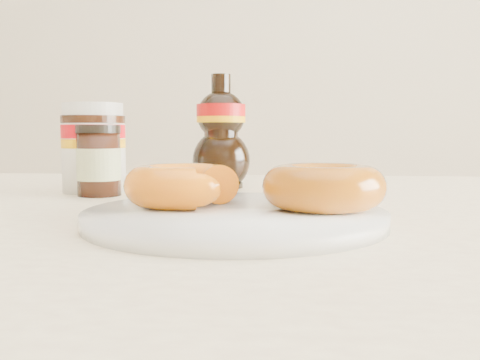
# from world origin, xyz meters

# --- Properties ---
(dining_table) EXTENTS (1.40, 0.90, 0.75)m
(dining_table) POSITION_xyz_m (0.00, 0.10, 0.67)
(dining_table) COLOR #FFF0C2
(dining_table) RESTS_ON ground
(plate) EXTENTS (0.27, 0.27, 0.01)m
(plate) POSITION_xyz_m (0.03, 0.00, 0.76)
(plate) COLOR white
(plate) RESTS_ON dining_table
(donut_bitten) EXTENTS (0.14, 0.14, 0.04)m
(donut_bitten) POSITION_xyz_m (-0.02, 0.03, 0.78)
(donut_bitten) COLOR orange
(donut_bitten) RESTS_ON plate
(donut_whole) EXTENTS (0.14, 0.14, 0.04)m
(donut_whole) POSITION_xyz_m (0.11, 0.02, 0.78)
(donut_whole) COLOR #924A09
(donut_whole) RESTS_ON plate
(nutella_jar) EXTENTS (0.09, 0.09, 0.12)m
(nutella_jar) POSITION_xyz_m (-0.18, 0.24, 0.82)
(nutella_jar) COLOR white
(nutella_jar) RESTS_ON dining_table
(syrup_bottle) EXTENTS (0.10, 0.09, 0.17)m
(syrup_bottle) POSITION_xyz_m (-0.02, 0.31, 0.83)
(syrup_bottle) COLOR black
(syrup_bottle) RESTS_ON dining_table
(dark_jar) EXTENTS (0.06, 0.06, 0.09)m
(dark_jar) POSITION_xyz_m (-0.16, 0.20, 0.79)
(dark_jar) COLOR black
(dark_jar) RESTS_ON dining_table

